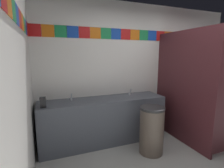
# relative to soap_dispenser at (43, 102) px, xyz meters

# --- Properties ---
(wall_back) EXTENTS (4.29, 0.09, 2.62)m
(wall_back) POSITION_rel_soap_dispenser_xyz_m (1.98, 0.47, 0.41)
(wall_back) COLOR white
(wall_back) RESTS_ON ground_plane
(wall_side) EXTENTS (0.09, 3.48, 2.62)m
(wall_side) POSITION_rel_soap_dispenser_xyz_m (-0.20, -1.31, 0.41)
(wall_side) COLOR white
(wall_side) RESTS_ON ground_plane
(vanity_counter) EXTENTS (2.28, 0.55, 0.82)m
(vanity_counter) POSITION_rel_soap_dispenser_xyz_m (1.03, 0.16, -0.48)
(vanity_counter) COLOR #4C515B
(vanity_counter) RESTS_ON ground_plane
(faucet_left) EXTENTS (0.04, 0.10, 0.14)m
(faucet_left) POSITION_rel_soap_dispenser_xyz_m (0.46, 0.25, -0.03)
(faucet_left) COLOR silver
(faucet_left) RESTS_ON vanity_counter
(faucet_right) EXTENTS (0.04, 0.10, 0.14)m
(faucet_right) POSITION_rel_soap_dispenser_xyz_m (1.60, 0.25, -0.03)
(faucet_right) COLOR silver
(faucet_right) RESTS_ON vanity_counter
(soap_dispenser) EXTENTS (0.09, 0.09, 0.16)m
(soap_dispenser) POSITION_rel_soap_dispenser_xyz_m (0.00, 0.00, 0.00)
(soap_dispenser) COLOR black
(soap_dispenser) RESTS_ON vanity_counter
(stall_divider) EXTENTS (0.92, 1.43, 2.05)m
(stall_divider) POSITION_rel_soap_dispenser_xyz_m (2.56, -0.54, 0.12)
(stall_divider) COLOR #471E23
(stall_divider) RESTS_ON ground_plane
(toilet) EXTENTS (0.39, 0.49, 0.74)m
(toilet) POSITION_rel_soap_dispenser_xyz_m (2.92, 0.06, -0.60)
(toilet) COLOR white
(toilet) RESTS_ON ground_plane
(trash_bin) EXTENTS (0.40, 0.40, 0.79)m
(trash_bin) POSITION_rel_soap_dispenser_xyz_m (1.64, -0.48, -0.51)
(trash_bin) COLOR brown
(trash_bin) RESTS_ON ground_plane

